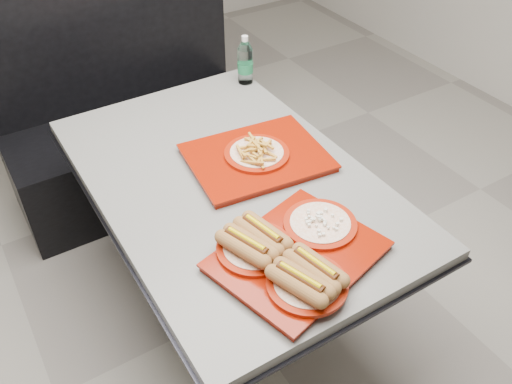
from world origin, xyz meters
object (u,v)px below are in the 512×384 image
tray_near (293,253)px  water_bottle (245,63)px  tray_far (257,155)px  diner_table (231,212)px  booth_bench (130,120)px

tray_near → water_bottle: size_ratio=2.52×
tray_far → water_bottle: size_ratio=2.41×
diner_table → booth_bench: bearing=90.0°
diner_table → water_bottle: size_ratio=6.45×
booth_bench → water_bottle: booth_bench is taller
booth_bench → tray_far: booth_bench is taller
tray_near → tray_far: 0.52m
diner_table → water_bottle: water_bottle is taller
diner_table → tray_near: (-0.04, -0.45, 0.20)m
tray_near → tray_far: tray_near is taller
tray_far → tray_near: bearing=-110.0°
diner_table → tray_far: size_ratio=2.68×
diner_table → tray_far: (0.13, 0.03, 0.19)m
diner_table → tray_near: tray_near is taller
diner_table → tray_far: bearing=13.1°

